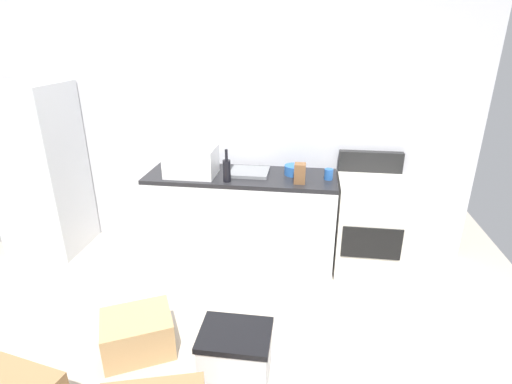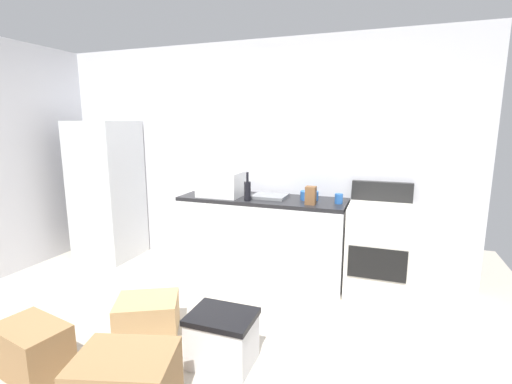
{
  "view_description": "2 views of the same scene",
  "coord_description": "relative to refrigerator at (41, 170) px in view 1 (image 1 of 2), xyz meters",
  "views": [
    {
      "loc": [
        0.94,
        -2.3,
        2.15
      ],
      "look_at": [
        0.51,
        0.75,
        0.91
      ],
      "focal_mm": 27.78,
      "sensor_mm": 36.0,
      "label": 1
    },
    {
      "loc": [
        1.54,
        -2.45,
        1.69
      ],
      "look_at": [
        0.48,
        0.51,
        1.1
      ],
      "focal_mm": 25.46,
      "sensor_mm": 36.0,
      "label": 2
    }
  ],
  "objects": [
    {
      "name": "ground_plane",
      "position": [
        1.75,
        -1.15,
        -0.86
      ],
      "size": [
        6.0,
        6.0,
        0.0
      ],
      "primitive_type": "plane",
      "color": "#B2A899"
    },
    {
      "name": "wall_back",
      "position": [
        1.75,
        0.4,
        0.44
      ],
      "size": [
        5.0,
        0.1,
        2.6
      ],
      "primitive_type": "cube",
      "color": "silver",
      "rests_on": "ground_plane"
    },
    {
      "name": "kitchen_counter",
      "position": [
        2.05,
        0.05,
        -0.41
      ],
      "size": [
        1.8,
        0.6,
        0.9
      ],
      "color": "silver",
      "rests_on": "ground_plane"
    },
    {
      "name": "refrigerator",
      "position": [
        0.0,
        0.0,
        0.0
      ],
      "size": [
        0.68,
        0.66,
        1.72
      ],
      "primitive_type": "cube",
      "color": "silver",
      "rests_on": "ground_plane"
    },
    {
      "name": "stove_oven",
      "position": [
        3.27,
        0.06,
        -0.4
      ],
      "size": [
        0.6,
        0.61,
        1.1
      ],
      "color": "silver",
      "rests_on": "ground_plane"
    },
    {
      "name": "microwave",
      "position": [
        1.59,
        -0.02,
        0.17
      ],
      "size": [
        0.46,
        0.34,
        0.27
      ],
      "primitive_type": "cube",
      "color": "white",
      "rests_on": "kitchen_counter"
    },
    {
      "name": "sink_basin",
      "position": [
        2.13,
        0.09,
        0.05
      ],
      "size": [
        0.36,
        0.32,
        0.03
      ],
      "primitive_type": "cube",
      "color": "slate",
      "rests_on": "kitchen_counter"
    },
    {
      "name": "wine_bottle",
      "position": [
        1.96,
        -0.15,
        0.15
      ],
      "size": [
        0.07,
        0.07,
        0.3
      ],
      "color": "black",
      "rests_on": "kitchen_counter"
    },
    {
      "name": "coffee_mug",
      "position": [
        2.87,
        0.03,
        0.09
      ],
      "size": [
        0.08,
        0.08,
        0.1
      ],
      "primitive_type": "cylinder",
      "color": "#2659A5",
      "rests_on": "kitchen_counter"
    },
    {
      "name": "knife_block",
      "position": [
        2.61,
        -0.1,
        0.13
      ],
      "size": [
        0.1,
        0.1,
        0.18
      ],
      "primitive_type": "cube",
      "color": "brown",
      "rests_on": "kitchen_counter"
    },
    {
      "name": "mixing_bowl",
      "position": [
        2.55,
        0.12,
        0.08
      ],
      "size": [
        0.19,
        0.19,
        0.09
      ],
      "primitive_type": "cylinder",
      "color": "#2659A5",
      "rests_on": "kitchen_counter"
    },
    {
      "name": "cardboard_box_medium",
      "position": [
        1.53,
        -1.33,
        -0.72
      ],
      "size": [
        0.61,
        0.56,
        0.29
      ],
      "primitive_type": "cube",
      "rotation": [
        0.0,
        0.0,
        0.48
      ],
      "color": "tan",
      "rests_on": "ground_plane"
    },
    {
      "name": "storage_bin",
      "position": [
        2.27,
        -1.48,
        -0.67
      ],
      "size": [
        0.46,
        0.36,
        0.38
      ],
      "color": "silver",
      "rests_on": "ground_plane"
    }
  ]
}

